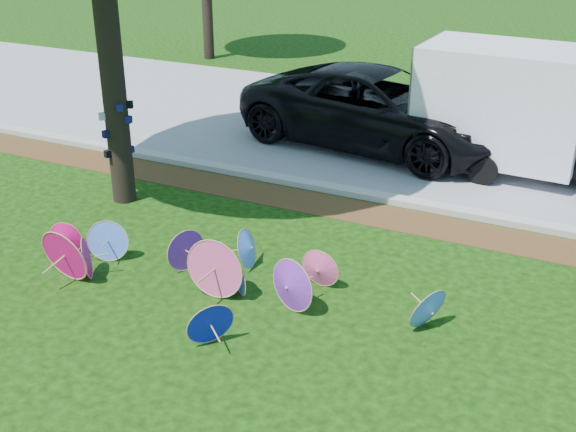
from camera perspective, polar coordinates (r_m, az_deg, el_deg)
name	(u,v)px	position (r m, az deg, el deg)	size (l,w,h in m)	color
ground	(193,322)	(10.26, -7.49, -8.29)	(90.00, 90.00, 0.00)	black
mulch_strip	(322,204)	(13.76, 2.68, 0.92)	(90.00, 1.00, 0.01)	#472D16
curb	(336,189)	(14.33, 3.80, 2.14)	(90.00, 0.30, 0.12)	#B7B5AD
street	(400,133)	(18.03, 8.88, 6.52)	(90.00, 8.00, 0.01)	gray
parasol_pile	(195,267)	(10.85, -7.39, -3.99)	(6.53, 2.79, 0.94)	#D30D68
black_van	(379,109)	(16.80, 7.21, 8.40)	(2.93, 6.35, 1.77)	black
cargo_trailer	(503,102)	(15.74, 16.60, 8.61)	(3.29, 2.08, 2.90)	white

